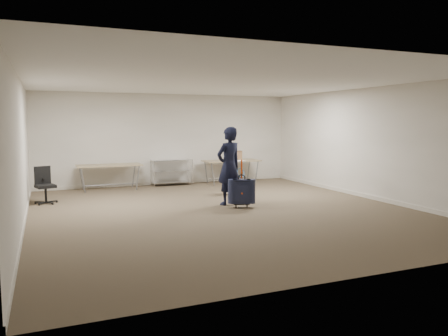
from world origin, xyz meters
name	(u,v)px	position (x,y,z in m)	size (l,w,h in m)	color
ground	(223,210)	(0.00, 0.00, 0.00)	(9.00, 9.00, 0.00)	#4E402F
room_shell	(202,198)	(0.00, 1.38, 0.05)	(8.00, 9.00, 9.00)	beige
folding_table_left	(109,166)	(-1.90, 3.95, 0.68)	(1.80, 0.75, 0.73)	#8C7A55
folding_table_right	(231,162)	(1.90, 3.95, 0.68)	(1.80, 0.75, 0.73)	#8C7A55
wire_shelf	(172,171)	(0.00, 4.20, 0.44)	(1.22, 0.47, 0.80)	silver
person	(229,166)	(0.39, 0.61, 0.91)	(0.67, 0.44, 1.83)	black
suitcase	(242,192)	(0.50, 0.13, 0.37)	(0.45, 0.36, 1.09)	black
office_chair	(45,192)	(-3.61, 2.40, 0.27)	(0.53, 0.53, 0.88)	black
equipment_cart	(238,186)	(1.16, 1.81, 0.24)	(0.51, 0.51, 0.92)	beige
cardboard_box	(235,156)	(2.02, 3.92, 0.88)	(0.40, 0.30, 0.30)	olive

